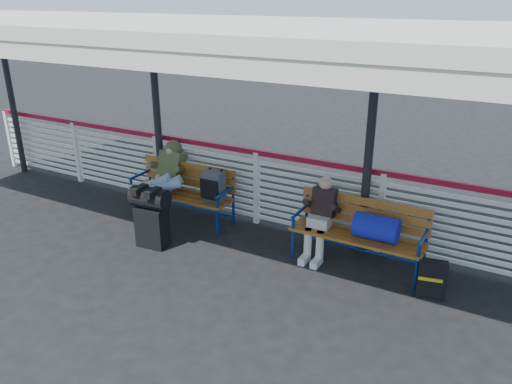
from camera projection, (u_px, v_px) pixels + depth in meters
The scene contains 9 objects.
ground at pixel (187, 276), 6.61m from camera, with size 60.00×60.00×0.00m, color black.
fence at pixel (257, 185), 7.91m from camera, with size 12.08×0.08×1.24m.
canopy at pixel (217, 32), 6.19m from camera, with size 12.60×3.60×3.16m.
luggage_stack at pixel (151, 215), 7.23m from camera, with size 0.58×0.36×0.92m.
bench_left at pixel (193, 186), 8.02m from camera, with size 1.80×0.56×0.94m.
bench_right at pixel (368, 227), 6.63m from camera, with size 1.80×0.56×0.92m.
traveler_man at pixel (161, 181), 7.86m from camera, with size 0.94×1.63×0.77m.
companion_person at pixel (320, 217), 6.93m from camera, with size 0.32×0.66×1.15m.
suitcase_side at pixel (432, 279), 6.10m from camera, with size 0.37×0.27×0.47m.
Camera 1 is at (3.56, -4.57, 3.48)m, focal length 35.00 mm.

